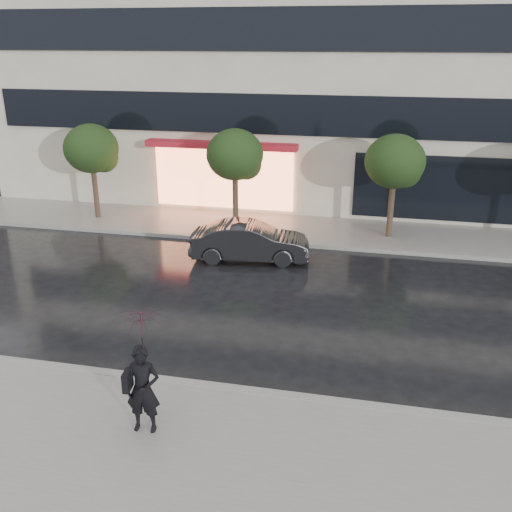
# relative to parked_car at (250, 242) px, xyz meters

# --- Properties ---
(ground) EXTENTS (120.00, 120.00, 0.00)m
(ground) POSITION_rel_parked_car_xyz_m (1.69, -6.80, -0.67)
(ground) COLOR black
(ground) RESTS_ON ground
(sidewalk_near) EXTENTS (60.00, 4.50, 0.12)m
(sidewalk_near) POSITION_rel_parked_car_xyz_m (1.69, -10.05, -0.61)
(sidewalk_near) COLOR slate
(sidewalk_near) RESTS_ON ground
(sidewalk_far) EXTENTS (60.00, 3.50, 0.12)m
(sidewalk_far) POSITION_rel_parked_car_xyz_m (1.69, 3.45, -0.61)
(sidewalk_far) COLOR slate
(sidewalk_far) RESTS_ON ground
(curb_near) EXTENTS (60.00, 0.25, 0.14)m
(curb_near) POSITION_rel_parked_car_xyz_m (1.69, -7.80, -0.60)
(curb_near) COLOR gray
(curb_near) RESTS_ON ground
(curb_far) EXTENTS (60.00, 0.25, 0.14)m
(curb_far) POSITION_rel_parked_car_xyz_m (1.69, 1.70, -0.60)
(curb_far) COLOR gray
(curb_far) RESTS_ON ground
(tree_far_west) EXTENTS (2.20, 2.20, 3.99)m
(tree_far_west) POSITION_rel_parked_car_xyz_m (-7.25, 3.23, 2.25)
(tree_far_west) COLOR #33261C
(tree_far_west) RESTS_ON ground
(tree_mid_west) EXTENTS (2.20, 2.20, 3.99)m
(tree_mid_west) POSITION_rel_parked_car_xyz_m (-1.25, 3.23, 2.25)
(tree_mid_west) COLOR #33261C
(tree_mid_west) RESTS_ON ground
(tree_mid_east) EXTENTS (2.20, 2.20, 3.99)m
(tree_mid_east) POSITION_rel_parked_car_xyz_m (4.75, 3.23, 2.25)
(tree_mid_east) COLOR #33261C
(tree_mid_east) RESTS_ON ground
(parked_car) EXTENTS (4.21, 1.95, 1.34)m
(parked_car) POSITION_rel_parked_car_xyz_m (0.00, 0.00, 0.00)
(parked_car) COLOR black
(parked_car) RESTS_ON ground
(pedestrian_with_umbrella) EXTENTS (1.11, 1.13, 2.55)m
(pedestrian_with_umbrella) POSITION_rel_parked_car_xyz_m (0.11, -9.47, 1.12)
(pedestrian_with_umbrella) COLOR black
(pedestrian_with_umbrella) RESTS_ON sidewalk_near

